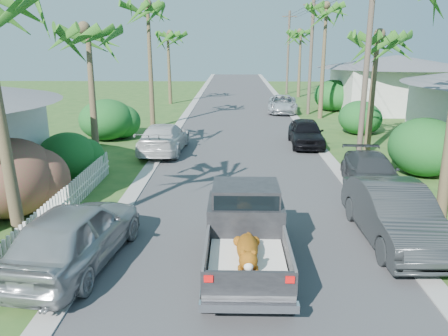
{
  "coord_description": "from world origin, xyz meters",
  "views": [
    {
      "loc": [
        -0.45,
        -7.53,
        5.55
      ],
      "look_at": [
        -0.78,
        6.98,
        1.4
      ],
      "focal_mm": 35.0,
      "sensor_mm": 36.0,
      "label": 1
    }
  ],
  "objects_px": {
    "palm_l_c": "(148,5)",
    "palm_r_b": "(378,35)",
    "palm_l_b": "(87,29)",
    "parked_car_rd": "(282,104)",
    "utility_pole_b": "(367,65)",
    "palm_r_c": "(327,7)",
    "utility_pole_c": "(311,56)",
    "parked_car_ln": "(75,235)",
    "utility_pole_d": "(288,52)",
    "palm_l_d": "(168,33)",
    "house_right_far": "(393,86)",
    "parked_car_rf": "(306,133)",
    "parked_car_rn": "(395,215)",
    "parked_car_lf": "(164,138)",
    "parked_car_rm": "(371,172)",
    "pickup_truck": "(246,226)",
    "palm_r_d": "(301,32)"
  },
  "relations": [
    {
      "from": "parked_car_rn",
      "to": "parked_car_rf",
      "type": "bearing_deg",
      "value": 91.43
    },
    {
      "from": "utility_pole_d",
      "to": "utility_pole_b",
      "type": "bearing_deg",
      "value": -90.0
    },
    {
      "from": "parked_car_rd",
      "to": "utility_pole_d",
      "type": "height_order",
      "value": "utility_pole_d"
    },
    {
      "from": "parked_car_ln",
      "to": "palm_l_d",
      "type": "distance_m",
      "value": 31.95
    },
    {
      "from": "palm_l_c",
      "to": "palm_r_b",
      "type": "relative_size",
      "value": 1.28
    },
    {
      "from": "parked_car_ln",
      "to": "palm_r_d",
      "type": "bearing_deg",
      "value": -98.72
    },
    {
      "from": "palm_l_d",
      "to": "palm_r_c",
      "type": "distance_m",
      "value": 15.1
    },
    {
      "from": "parked_car_rd",
      "to": "utility_pole_b",
      "type": "distance_m",
      "value": 16.41
    },
    {
      "from": "parked_car_rm",
      "to": "palm_r_c",
      "type": "xyz_separation_m",
      "value": [
        1.2,
        16.92,
        7.45
      ]
    },
    {
      "from": "parked_car_rf",
      "to": "palm_l_d",
      "type": "height_order",
      "value": "palm_l_d"
    },
    {
      "from": "palm_l_d",
      "to": "palm_r_c",
      "type": "height_order",
      "value": "palm_r_c"
    },
    {
      "from": "utility_pole_c",
      "to": "utility_pole_d",
      "type": "distance_m",
      "value": 15.0
    },
    {
      "from": "utility_pole_d",
      "to": "palm_l_d",
      "type": "bearing_deg",
      "value": -143.36
    },
    {
      "from": "parked_car_rd",
      "to": "palm_r_b",
      "type": "xyz_separation_m",
      "value": [
        3.0,
        -13.82,
        5.25
      ]
    },
    {
      "from": "parked_car_rf",
      "to": "palm_r_b",
      "type": "bearing_deg",
      "value": -25.65
    },
    {
      "from": "parked_car_rn",
      "to": "parked_car_rf",
      "type": "relative_size",
      "value": 1.16
    },
    {
      "from": "parked_car_rm",
      "to": "parked_car_rf",
      "type": "bearing_deg",
      "value": 104.03
    },
    {
      "from": "palm_r_c",
      "to": "utility_pole_d",
      "type": "xyz_separation_m",
      "value": [
        -0.6,
        17.0,
        -3.51
      ]
    },
    {
      "from": "parked_car_rm",
      "to": "parked_car_rd",
      "type": "relative_size",
      "value": 0.9
    },
    {
      "from": "palm_l_b",
      "to": "palm_r_d",
      "type": "height_order",
      "value": "palm_r_d"
    },
    {
      "from": "parked_car_rm",
      "to": "palm_r_b",
      "type": "bearing_deg",
      "value": 78.29
    },
    {
      "from": "pickup_truck",
      "to": "house_right_far",
      "type": "distance_m",
      "value": 30.15
    },
    {
      "from": "parked_car_rn",
      "to": "parked_car_ln",
      "type": "xyz_separation_m",
      "value": [
        -8.66,
        -1.6,
        0.02
      ]
    },
    {
      "from": "parked_car_lf",
      "to": "palm_r_b",
      "type": "distance_m",
      "value": 11.9
    },
    {
      "from": "pickup_truck",
      "to": "house_right_far",
      "type": "xyz_separation_m",
      "value": [
        13.13,
        27.12,
        1.11
      ]
    },
    {
      "from": "parked_car_rf",
      "to": "utility_pole_b",
      "type": "bearing_deg",
      "value": -58.96
    },
    {
      "from": "palm_l_c",
      "to": "utility_pole_b",
      "type": "xyz_separation_m",
      "value": [
        11.6,
        -9.0,
        -3.31
      ]
    },
    {
      "from": "parked_car_rd",
      "to": "parked_car_lf",
      "type": "distance_m",
      "value": 15.98
    },
    {
      "from": "parked_car_rf",
      "to": "parked_car_rn",
      "type": "bearing_deg",
      "value": -85.7
    },
    {
      "from": "parked_car_ln",
      "to": "utility_pole_d",
      "type": "height_order",
      "value": "utility_pole_d"
    },
    {
      "from": "palm_l_b",
      "to": "pickup_truck",
      "type": "bearing_deg",
      "value": -53.8
    },
    {
      "from": "palm_r_b",
      "to": "palm_r_d",
      "type": "xyz_separation_m",
      "value": [
        -0.1,
        25.0,
        0.79
      ]
    },
    {
      "from": "parked_car_rd",
      "to": "utility_pole_b",
      "type": "xyz_separation_m",
      "value": [
        2.0,
        -15.82,
        3.9
      ]
    },
    {
      "from": "parked_car_ln",
      "to": "palm_r_c",
      "type": "bearing_deg",
      "value": -106.9
    },
    {
      "from": "pickup_truck",
      "to": "palm_r_b",
      "type": "height_order",
      "value": "palm_r_b"
    },
    {
      "from": "palm_l_b",
      "to": "palm_l_c",
      "type": "bearing_deg",
      "value": 85.43
    },
    {
      "from": "palm_r_b",
      "to": "parked_car_ln",
      "type": "bearing_deg",
      "value": -131.82
    },
    {
      "from": "palm_l_d",
      "to": "palm_r_d",
      "type": "bearing_deg",
      "value": 24.78
    },
    {
      "from": "house_right_far",
      "to": "palm_l_c",
      "type": "bearing_deg",
      "value": -157.17
    },
    {
      "from": "parked_car_rm",
      "to": "palm_l_c",
      "type": "relative_size",
      "value": 0.49
    },
    {
      "from": "pickup_truck",
      "to": "palm_r_c",
      "type": "relative_size",
      "value": 0.54
    },
    {
      "from": "parked_car_rn",
      "to": "utility_pole_b",
      "type": "bearing_deg",
      "value": 79.56
    },
    {
      "from": "palm_l_b",
      "to": "utility_pole_d",
      "type": "xyz_separation_m",
      "value": [
        12.4,
        31.0,
        -1.55
      ]
    },
    {
      "from": "utility_pole_b",
      "to": "parked_car_rf",
      "type": "bearing_deg",
      "value": 119.42
    },
    {
      "from": "palm_r_c",
      "to": "utility_pole_c",
      "type": "xyz_separation_m",
      "value": [
        -0.6,
        2.0,
        -3.51
      ]
    },
    {
      "from": "palm_l_c",
      "to": "house_right_far",
      "type": "distance_m",
      "value": 21.41
    },
    {
      "from": "parked_car_lf",
      "to": "utility_pole_d",
      "type": "relative_size",
      "value": 0.58
    },
    {
      "from": "palm_r_b",
      "to": "utility_pole_c",
      "type": "xyz_separation_m",
      "value": [
        -1.0,
        13.0,
        -1.35
      ]
    },
    {
      "from": "utility_pole_b",
      "to": "palm_r_c",
      "type": "bearing_deg",
      "value": 87.36
    },
    {
      "from": "pickup_truck",
      "to": "palm_l_b",
      "type": "height_order",
      "value": "palm_l_b"
    }
  ]
}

